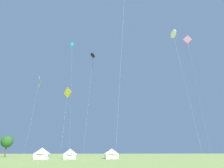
{
  "coord_description": "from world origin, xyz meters",
  "views": [
    {
      "loc": [
        -5.01,
        -5.77,
        1.97
      ],
      "look_at": [
        0.0,
        32.0,
        13.86
      ],
      "focal_mm": 34.69,
      "sensor_mm": 36.0,
      "label": 1
    }
  ],
  "objects_px": {
    "kite_pink_diamond": "(188,41)",
    "tree_distant_right": "(7,142)",
    "kite_yellow_diamond": "(67,93)",
    "festival_tent_right": "(111,153)",
    "kite_cyan_diamond": "(72,51)",
    "festival_tent_left": "(70,153)",
    "kite_black_parafoil": "(93,55)",
    "festival_tent_center": "(42,153)",
    "kite_lime_diamond": "(40,81)",
    "kite_white_parafoil": "(173,34)"
  },
  "relations": [
    {
      "from": "kite_lime_diamond",
      "to": "festival_tent_left",
      "type": "bearing_deg",
      "value": -2.68
    },
    {
      "from": "kite_cyan_diamond",
      "to": "festival_tent_center",
      "type": "distance_m",
      "value": 30.63
    },
    {
      "from": "kite_lime_diamond",
      "to": "festival_tent_center",
      "type": "xyz_separation_m",
      "value": [
        2.69,
        -0.48,
        -20.41
      ]
    },
    {
      "from": "kite_lime_diamond",
      "to": "festival_tent_left",
      "type": "relative_size",
      "value": 5.79
    },
    {
      "from": "festival_tent_center",
      "to": "tree_distant_right",
      "type": "relative_size",
      "value": 0.6
    },
    {
      "from": "festival_tent_center",
      "to": "tree_distant_right",
      "type": "distance_m",
      "value": 27.96
    },
    {
      "from": "festival_tent_right",
      "to": "kite_yellow_diamond",
      "type": "bearing_deg",
      "value": -148.12
    },
    {
      "from": "kite_pink_diamond",
      "to": "kite_black_parafoil",
      "type": "relative_size",
      "value": 1.32
    },
    {
      "from": "kite_black_parafoil",
      "to": "festival_tent_right",
      "type": "xyz_separation_m",
      "value": [
        6.4,
        11.33,
        -24.27
      ]
    },
    {
      "from": "kite_black_parafoil",
      "to": "festival_tent_left",
      "type": "distance_m",
      "value": 27.31
    },
    {
      "from": "kite_lime_diamond",
      "to": "kite_white_parafoil",
      "type": "bearing_deg",
      "value": -35.95
    },
    {
      "from": "kite_yellow_diamond",
      "to": "kite_lime_diamond",
      "type": "xyz_separation_m",
      "value": [
        -9.06,
        8.25,
        5.61
      ]
    },
    {
      "from": "festival_tent_center",
      "to": "festival_tent_right",
      "type": "bearing_deg",
      "value": -0.0
    },
    {
      "from": "kite_white_parafoil",
      "to": "kite_black_parafoil",
      "type": "relative_size",
      "value": 1.04
    },
    {
      "from": "kite_black_parafoil",
      "to": "festival_tent_center",
      "type": "height_order",
      "value": "kite_black_parafoil"
    },
    {
      "from": "kite_black_parafoil",
      "to": "festival_tent_left",
      "type": "bearing_deg",
      "value": 113.8
    },
    {
      "from": "kite_white_parafoil",
      "to": "tree_distant_right",
      "type": "xyz_separation_m",
      "value": [
        -46.1,
        45.27,
        -21.32
      ]
    },
    {
      "from": "kite_cyan_diamond",
      "to": "festival_tent_left",
      "type": "relative_size",
      "value": 8.56
    },
    {
      "from": "kite_yellow_diamond",
      "to": "festival_tent_right",
      "type": "distance_m",
      "value": 20.93
    },
    {
      "from": "kite_white_parafoil",
      "to": "kite_pink_diamond",
      "type": "bearing_deg",
      "value": 51.5
    },
    {
      "from": "kite_lime_diamond",
      "to": "tree_distant_right",
      "type": "distance_m",
      "value": 30.73
    },
    {
      "from": "kite_cyan_diamond",
      "to": "kite_yellow_diamond",
      "type": "relative_size",
      "value": 1.94
    },
    {
      "from": "kite_yellow_diamond",
      "to": "kite_pink_diamond",
      "type": "xyz_separation_m",
      "value": [
        33.85,
        -1.9,
        16.41
      ]
    },
    {
      "from": "festival_tent_right",
      "to": "tree_distant_right",
      "type": "height_order",
      "value": "tree_distant_right"
    },
    {
      "from": "kite_pink_diamond",
      "to": "kite_lime_diamond",
      "type": "relative_size",
      "value": 1.47
    },
    {
      "from": "kite_white_parafoil",
      "to": "kite_yellow_diamond",
      "type": "bearing_deg",
      "value": 146.86
    },
    {
      "from": "kite_lime_diamond",
      "to": "tree_distant_right",
      "type": "xyz_separation_m",
      "value": [
        -13.76,
        21.83,
        -16.69
      ]
    },
    {
      "from": "kite_black_parafoil",
      "to": "festival_tent_right",
      "type": "relative_size",
      "value": 6.13
    },
    {
      "from": "kite_pink_diamond",
      "to": "kite_black_parafoil",
      "type": "bearing_deg",
      "value": -176.59
    },
    {
      "from": "kite_yellow_diamond",
      "to": "kite_lime_diamond",
      "type": "relative_size",
      "value": 0.76
    },
    {
      "from": "kite_black_parafoil",
      "to": "kite_pink_diamond",
      "type": "bearing_deg",
      "value": 3.41
    },
    {
      "from": "festival_tent_right",
      "to": "kite_cyan_diamond",
      "type": "bearing_deg",
      "value": -175.19
    },
    {
      "from": "kite_white_parafoil",
      "to": "kite_black_parafoil",
      "type": "height_order",
      "value": "kite_white_parafoil"
    },
    {
      "from": "festival_tent_right",
      "to": "tree_distant_right",
      "type": "relative_size",
      "value": 0.57
    },
    {
      "from": "kite_white_parafoil",
      "to": "kite_lime_diamond",
      "type": "bearing_deg",
      "value": 144.05
    },
    {
      "from": "festival_tent_left",
      "to": "festival_tent_right",
      "type": "height_order",
      "value": "festival_tent_right"
    },
    {
      "from": "kite_black_parafoil",
      "to": "kite_yellow_diamond",
      "type": "bearing_deg",
      "value": 149.77
    },
    {
      "from": "kite_pink_diamond",
      "to": "festival_tent_right",
      "type": "xyz_separation_m",
      "value": [
        -21.36,
        9.67,
        -31.29
      ]
    },
    {
      "from": "kite_cyan_diamond",
      "to": "kite_white_parafoil",
      "type": "bearing_deg",
      "value": -43.28
    },
    {
      "from": "kite_cyan_diamond",
      "to": "kite_white_parafoil",
      "type": "height_order",
      "value": "kite_cyan_diamond"
    },
    {
      "from": "festival_tent_center",
      "to": "festival_tent_left",
      "type": "xyz_separation_m",
      "value": [
        7.47,
        -0.0,
        -0.16
      ]
    },
    {
      "from": "kite_yellow_diamond",
      "to": "festival_tent_center",
      "type": "height_order",
      "value": "kite_yellow_diamond"
    },
    {
      "from": "kite_white_parafoil",
      "to": "kite_cyan_diamond",
      "type": "bearing_deg",
      "value": 136.72
    },
    {
      "from": "kite_yellow_diamond",
      "to": "festival_tent_right",
      "type": "height_order",
      "value": "kite_yellow_diamond"
    },
    {
      "from": "kite_white_parafoil",
      "to": "festival_tent_center",
      "type": "bearing_deg",
      "value": 142.23
    },
    {
      "from": "kite_pink_diamond",
      "to": "kite_white_parafoil",
      "type": "height_order",
      "value": "kite_pink_diamond"
    },
    {
      "from": "kite_pink_diamond",
      "to": "tree_distant_right",
      "type": "bearing_deg",
      "value": 150.57
    },
    {
      "from": "kite_black_parafoil",
      "to": "festival_tent_left",
      "type": "relative_size",
      "value": 6.47
    },
    {
      "from": "kite_cyan_diamond",
      "to": "festival_tent_left",
      "type": "xyz_separation_m",
      "value": [
        1.11,
        1.05,
        -30.1
      ]
    },
    {
      "from": "kite_yellow_diamond",
      "to": "tree_distant_right",
      "type": "relative_size",
      "value": 2.38
    }
  ]
}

